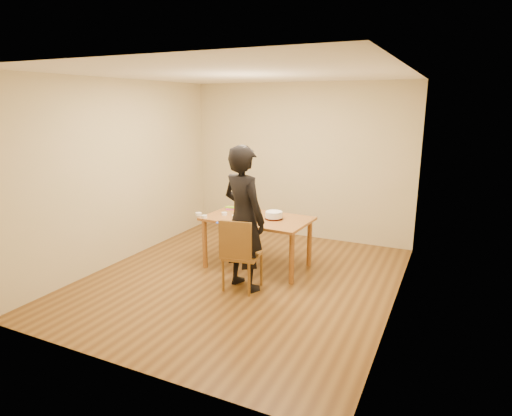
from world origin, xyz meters
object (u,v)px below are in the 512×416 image
at_px(cake, 274,215).
at_px(person, 244,218).
at_px(dining_chair, 242,255).
at_px(dining_table, 257,219).
at_px(cake_plate, 274,218).

height_order(cake, person, person).
relative_size(dining_chair, person, 0.23).
xyz_separation_m(dining_table, person, (0.15, -0.73, 0.20)).
height_order(cake_plate, cake, cake).
bearing_deg(person, dining_chair, 111.86).
bearing_deg(person, cake_plate, -75.20).
distance_m(cake_plate, person, 0.79).
xyz_separation_m(dining_table, cake, (0.24, 0.03, 0.08)).
distance_m(dining_table, cake_plate, 0.25).
xyz_separation_m(cake_plate, person, (-0.09, -0.76, 0.17)).
bearing_deg(cake, person, -97.05).
relative_size(cake_plate, cake, 1.08).
xyz_separation_m(dining_chair, person, (0.00, 0.05, 0.48)).
bearing_deg(person, cake, -75.20).
xyz_separation_m(dining_table, cake_plate, (0.24, 0.03, 0.03)).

